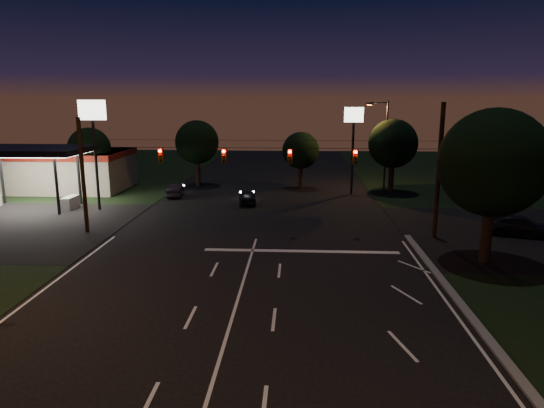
# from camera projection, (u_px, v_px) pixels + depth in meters

# --- Properties ---
(ground) EXTENTS (140.00, 140.00, 0.00)m
(ground) POSITION_uv_depth(u_px,v_px,m) (225.00, 341.00, 18.80)
(ground) COLOR black
(ground) RESTS_ON ground
(stop_bar) EXTENTS (12.00, 0.50, 0.01)m
(stop_bar) POSITION_uv_depth(u_px,v_px,m) (301.00, 251.00, 29.86)
(stop_bar) COLOR silver
(stop_bar) RESTS_ON ground
(utility_pole_right) EXTENTS (0.30, 0.30, 9.00)m
(utility_pole_right) POSITION_uv_depth(u_px,v_px,m) (434.00, 237.00, 32.80)
(utility_pole_right) COLOR black
(utility_pole_right) RESTS_ON ground
(utility_pole_left) EXTENTS (0.28, 0.28, 8.00)m
(utility_pole_left) POSITION_uv_depth(u_px,v_px,m) (88.00, 232.00, 34.07)
(utility_pole_left) COLOR black
(utility_pole_left) RESTS_ON ground
(signal_span) EXTENTS (24.00, 0.40, 1.56)m
(signal_span) POSITION_uv_depth(u_px,v_px,m) (257.00, 155.00, 32.22)
(signal_span) COLOR black
(signal_span) RESTS_ON ground
(gas_station) EXTENTS (14.20, 16.10, 5.25)m
(gas_station) POSITION_uv_depth(u_px,v_px,m) (55.00, 167.00, 49.09)
(gas_station) COLOR gray
(gas_station) RESTS_ON ground
(pole_sign_left_near) EXTENTS (2.20, 0.30, 9.10)m
(pole_sign_left_near) POSITION_uv_depth(u_px,v_px,m) (93.00, 126.00, 39.51)
(pole_sign_left_near) COLOR black
(pole_sign_left_near) RESTS_ON ground
(pole_sign_right) EXTENTS (1.80, 0.30, 8.40)m
(pole_sign_right) POSITION_uv_depth(u_px,v_px,m) (353.00, 130.00, 46.31)
(pole_sign_right) COLOR black
(pole_sign_right) RESTS_ON ground
(street_light_right_far) EXTENTS (2.20, 0.35, 9.00)m
(street_light_right_far) POSITION_uv_depth(u_px,v_px,m) (383.00, 139.00, 48.30)
(street_light_right_far) COLOR black
(street_light_right_far) RESTS_ON ground
(tree_right_near) EXTENTS (6.00, 6.00, 8.76)m
(tree_right_near) POSITION_uv_depth(u_px,v_px,m) (493.00, 164.00, 26.79)
(tree_right_near) COLOR black
(tree_right_near) RESTS_ON ground
(tree_far_a) EXTENTS (4.20, 4.20, 6.42)m
(tree_far_a) POSITION_uv_depth(u_px,v_px,m) (90.00, 149.00, 48.22)
(tree_far_a) COLOR black
(tree_far_a) RESTS_ON ground
(tree_far_b) EXTENTS (4.60, 4.60, 6.98)m
(tree_far_b) POSITION_uv_depth(u_px,v_px,m) (197.00, 143.00, 51.53)
(tree_far_b) COLOR black
(tree_far_b) RESTS_ON ground
(tree_far_c) EXTENTS (3.80, 3.80, 5.86)m
(tree_far_c) POSITION_uv_depth(u_px,v_px,m) (301.00, 151.00, 50.10)
(tree_far_c) COLOR black
(tree_far_c) RESTS_ON ground
(tree_far_d) EXTENTS (4.80, 4.80, 7.30)m
(tree_far_d) POSITION_uv_depth(u_px,v_px,m) (393.00, 144.00, 47.50)
(tree_far_d) COLOR black
(tree_far_d) RESTS_ON ground
(tree_far_e) EXTENTS (4.00, 4.00, 6.18)m
(tree_far_e) POSITION_uv_depth(u_px,v_px,m) (483.00, 154.00, 45.26)
(tree_far_e) COLOR black
(tree_far_e) RESTS_ON ground
(car_oncoming_a) EXTENTS (1.92, 3.86, 1.26)m
(car_oncoming_a) POSITION_uv_depth(u_px,v_px,m) (247.00, 197.00, 43.13)
(car_oncoming_a) COLOR black
(car_oncoming_a) RESTS_ON ground
(car_oncoming_b) EXTENTS (1.75, 3.82, 1.22)m
(car_oncoming_b) POSITION_uv_depth(u_px,v_px,m) (175.00, 190.00, 46.45)
(car_oncoming_b) COLOR black
(car_oncoming_b) RESTS_ON ground
(car_cross) EXTENTS (5.14, 3.27, 1.39)m
(car_cross) POSITION_uv_depth(u_px,v_px,m) (522.00, 226.00, 33.01)
(car_cross) COLOR black
(car_cross) RESTS_ON ground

